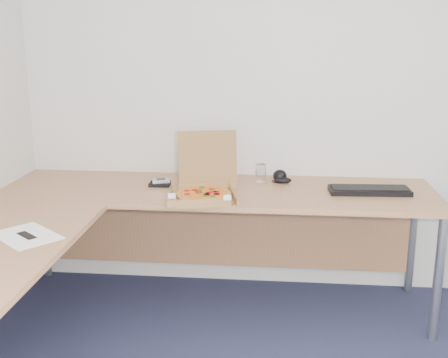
# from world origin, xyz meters

# --- Properties ---
(room_shell) EXTENTS (3.50, 3.50, 2.50)m
(room_shell) POSITION_xyz_m (0.00, 0.00, 1.25)
(room_shell) COLOR beige
(room_shell) RESTS_ON ground
(desk) EXTENTS (2.50, 2.20, 0.73)m
(desk) POSITION_xyz_m (-0.82, 0.97, 0.70)
(desk) COLOR #B0774E
(desk) RESTS_ON ground
(pizza_box) EXTENTS (0.33, 0.39, 0.34)m
(pizza_box) POSITION_xyz_m (-0.55, 1.20, 0.77)
(pizza_box) COLOR #A06F3F
(pizza_box) RESTS_ON desk
(drinking_glass) EXTENTS (0.06, 0.06, 0.11)m
(drinking_glass) POSITION_xyz_m (-0.25, 1.58, 0.78)
(drinking_glass) COLOR white
(drinking_glass) RESTS_ON desk
(keyboard) EXTENTS (0.46, 0.18, 0.03)m
(keyboard) POSITION_xyz_m (0.36, 1.39, 0.74)
(keyboard) COLOR black
(keyboard) RESTS_ON desk
(mouse) EXTENTS (0.11, 0.08, 0.04)m
(mouse) POSITION_xyz_m (-0.12, 1.56, 0.75)
(mouse) COLOR black
(mouse) RESTS_ON desk
(wallet) EXTENTS (0.12, 0.10, 0.02)m
(wallet) POSITION_xyz_m (-0.85, 1.44, 0.74)
(wallet) COLOR black
(wallet) RESTS_ON desk
(phone) EXTENTS (0.11, 0.08, 0.02)m
(phone) POSITION_xyz_m (-0.84, 1.43, 0.76)
(phone) COLOR #B2B5BA
(phone) RESTS_ON wallet
(paper_sheet) EXTENTS (0.38, 0.37, 0.00)m
(paper_sheet) POSITION_xyz_m (-1.26, 0.54, 0.73)
(paper_sheet) COLOR white
(paper_sheet) RESTS_ON desk
(dome_speaker) EXTENTS (0.09, 0.09, 0.08)m
(dome_speaker) POSITION_xyz_m (-0.14, 1.59, 0.77)
(dome_speaker) COLOR black
(dome_speaker) RESTS_ON desk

